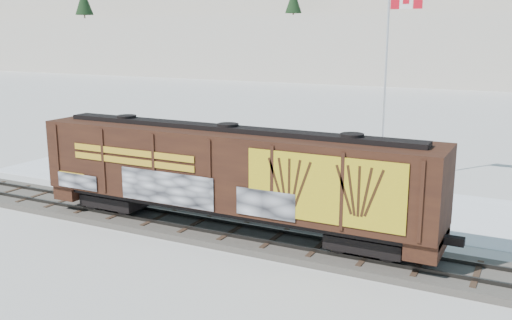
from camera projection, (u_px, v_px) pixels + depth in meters
The scene contains 9 objects.
ground at pixel (234, 237), 24.91m from camera, with size 500.00×500.00×0.00m, color white.
rail_track at pixel (234, 234), 24.87m from camera, with size 50.00×3.40×0.43m.
parking_strip at pixel (300, 195), 31.42m from camera, with size 40.00×8.00×0.03m, color white.
hillside at pixel (506, 11), 143.24m from camera, with size 360.00×110.00×93.00m.
hopper_railcar at pixel (228, 172), 24.37m from camera, with size 18.05×3.06×4.45m.
flagpole at pixel (386, 114), 33.16m from camera, with size 2.30×0.90×11.22m.
car_silver at pixel (244, 172), 33.00m from camera, with size 2.01×5.00×1.70m, color #A2A4A9.
car_white at pixel (277, 182), 30.85m from camera, with size 1.72×4.93×1.63m, color silver.
car_dark at pixel (332, 188), 29.92m from camera, with size 2.11×5.18×1.50m, color #202328.
Camera 1 is at (11.65, -20.54, 8.66)m, focal length 40.00 mm.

